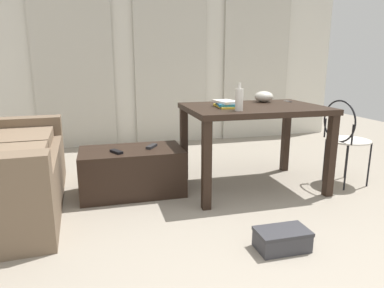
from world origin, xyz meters
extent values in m
plane|color=gray|center=(0.00, 1.45, 0.00)|extent=(8.90, 8.90, 0.00)
cube|color=silver|center=(0.00, 3.71, 1.23)|extent=(5.25, 0.10, 2.46)
cube|color=beige|center=(-1.34, 3.62, 1.10)|extent=(1.05, 0.03, 2.20)
cube|color=beige|center=(0.00, 3.62, 1.10)|extent=(1.05, 0.03, 2.20)
cube|color=beige|center=(1.34, 3.62, 1.10)|extent=(1.05, 0.03, 2.20)
cube|color=brown|center=(-1.81, 1.55, 0.23)|extent=(0.93, 1.76, 0.46)
cube|color=brown|center=(-1.85, 2.31, 0.55)|extent=(0.85, 0.24, 0.18)
cube|color=#7D664F|center=(-1.77, 1.88, 0.51)|extent=(0.64, 0.66, 0.10)
cube|color=black|center=(-0.77, 1.66, 0.21)|extent=(0.92, 0.51, 0.41)
cube|color=black|center=(0.35, 1.52, 0.76)|extent=(1.25, 0.88, 0.05)
cube|color=black|center=(-0.23, 1.13, 0.37)|extent=(0.07, 0.07, 0.74)
cube|color=black|center=(0.92, 1.13, 0.37)|extent=(0.07, 0.07, 0.74)
cube|color=black|center=(-0.23, 1.91, 0.37)|extent=(0.07, 0.07, 0.74)
cube|color=black|center=(0.92, 1.91, 0.37)|extent=(0.07, 0.07, 0.74)
cylinder|color=silver|center=(1.29, 1.36, 0.44)|extent=(0.41, 0.41, 0.02)
cylinder|color=black|center=(1.44, 1.24, 0.22)|extent=(0.02, 0.02, 0.43)
cylinder|color=black|center=(1.41, 1.52, 0.22)|extent=(0.02, 0.02, 0.43)
cylinder|color=black|center=(1.16, 1.21, 0.22)|extent=(0.02, 0.02, 0.43)
cylinder|color=black|center=(1.13, 1.49, 0.22)|extent=(0.02, 0.02, 0.43)
torus|color=black|center=(1.15, 1.35, 0.64)|extent=(0.06, 0.40, 0.40)
cylinder|color=black|center=(1.16, 1.18, 0.54)|extent=(0.02, 0.02, 0.19)
cylinder|color=black|center=(1.13, 1.52, 0.54)|extent=(0.02, 0.02, 0.19)
cylinder|color=beige|center=(0.09, 1.26, 0.88)|extent=(0.07, 0.07, 0.18)
cylinder|color=beige|center=(0.09, 1.26, 0.99)|extent=(0.03, 0.03, 0.05)
ellipsoid|color=beige|center=(0.57, 1.78, 0.84)|extent=(0.18, 0.18, 0.11)
cube|color=gold|center=(0.06, 1.51, 0.79)|extent=(0.16, 0.31, 0.02)
cube|color=#1E668C|center=(0.07, 1.51, 0.81)|extent=(0.21, 0.29, 0.02)
cube|color=silver|center=(0.07, 1.51, 0.83)|extent=(0.21, 0.27, 0.02)
cube|color=#9EA0A5|center=(0.83, 1.77, 0.79)|extent=(0.02, 0.09, 0.00)
torus|color=#262628|center=(0.83, 1.71, 0.79)|extent=(0.03, 0.03, 0.00)
cube|color=#9EA0A5|center=(0.84, 1.77, 0.79)|extent=(0.02, 0.09, 0.00)
torus|color=#262628|center=(0.83, 1.71, 0.79)|extent=(0.03, 0.03, 0.00)
cube|color=black|center=(-0.91, 1.56, 0.43)|extent=(0.11, 0.15, 0.02)
cube|color=#232326|center=(-0.59, 1.67, 0.43)|extent=(0.12, 0.15, 0.02)
cube|color=#38383D|center=(0.06, 0.41, 0.06)|extent=(0.33, 0.20, 0.11)
cube|color=#313135|center=(0.06, 0.41, 0.12)|extent=(0.34, 0.20, 0.02)
camera|label=1|loc=(-1.02, -1.40, 1.19)|focal=32.32mm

